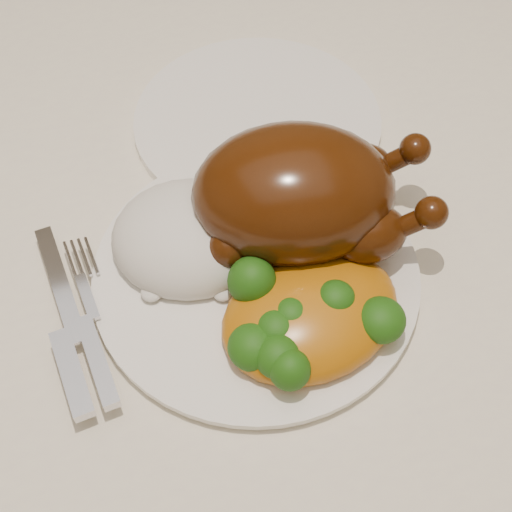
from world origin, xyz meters
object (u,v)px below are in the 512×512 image
object	(u,v)px
side_plate	(257,121)
dinner_plate	(256,275)
dining_table	(79,257)
roast_chicken	(300,194)

from	to	relation	value
side_plate	dinner_plate	bearing A→B (deg)	-105.81
dining_table	side_plate	distance (m)	0.22
dinner_plate	roast_chicken	xyz separation A→B (m)	(0.04, 0.03, 0.05)
side_plate	roast_chicken	xyz separation A→B (m)	(-0.00, -0.13, 0.05)
dining_table	roast_chicken	xyz separation A→B (m)	(0.18, -0.11, 0.16)
dining_table	dinner_plate	distance (m)	0.22
side_plate	roast_chicken	size ratio (longest dim) A/B	1.12
dining_table	side_plate	world-z (taller)	side_plate
dining_table	dinner_plate	world-z (taller)	dinner_plate
dining_table	dinner_plate	xyz separation A→B (m)	(0.14, -0.13, 0.11)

